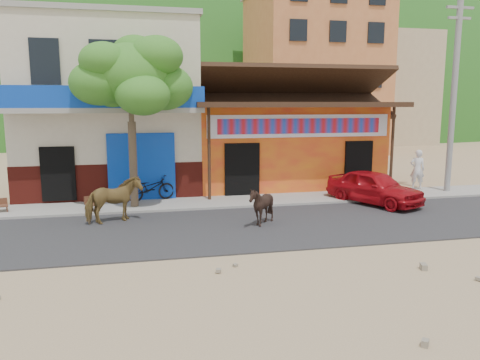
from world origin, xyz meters
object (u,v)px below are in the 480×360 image
(utility_pole, at_px, (454,94))
(cafe_chair_left, at_px, (1,200))
(scooter, at_px, (151,188))
(cow_dark, at_px, (261,206))
(cow_tan, at_px, (114,200))
(tree, at_px, (132,122))
(pedestrian, at_px, (417,169))
(red_car, at_px, (374,187))
(cafe_chair_right, at_px, (92,198))

(utility_pole, bearing_deg, cafe_chair_left, -179.59)
(scooter, distance_m, cafe_chair_left, 5.06)
(cow_dark, bearing_deg, cafe_chair_left, -117.39)
(cow_tan, relative_size, cow_dark, 1.40)
(tree, distance_m, cafe_chair_left, 5.11)
(pedestrian, relative_size, cafe_chair_left, 2.05)
(cow_dark, xyz_separation_m, red_car, (4.91, 2.11, 0.02))
(cow_tan, bearing_deg, tree, -40.77)
(tree, xyz_separation_m, cafe_chair_left, (-4.40, 0.08, -2.59))
(utility_pole, relative_size, scooter, 4.32)
(cafe_chair_left, bearing_deg, tree, -17.66)
(utility_pole, bearing_deg, cow_tan, -170.93)
(tree, height_order, cow_dark, tree)
(tree, bearing_deg, cow_dark, -40.27)
(red_car, bearing_deg, cow_dark, 177.31)
(cafe_chair_right, bearing_deg, utility_pole, -18.47)
(cafe_chair_right, bearing_deg, cow_dark, -48.95)
(red_car, height_order, pedestrian, pedestrian)
(cafe_chair_left, bearing_deg, pedestrian, -13.74)
(tree, height_order, utility_pole, utility_pole)
(cow_tan, distance_m, cafe_chair_left, 4.29)
(tree, distance_m, cow_dark, 5.58)
(utility_pole, bearing_deg, pedestrian, 144.67)
(cow_dark, distance_m, scooter, 5.19)
(scooter, relative_size, pedestrian, 1.10)
(tree, xyz_separation_m, cow_dark, (3.82, -3.23, -2.47))
(cafe_chair_right, bearing_deg, pedestrian, -15.25)
(utility_pole, bearing_deg, cow_dark, -159.08)
(scooter, bearing_deg, tree, 126.17)
(pedestrian, xyz_separation_m, cafe_chair_left, (-16.21, -0.82, -0.43))
(scooter, bearing_deg, cow_tan, 138.11)
(tree, height_order, cafe_chair_left, tree)
(cafe_chair_left, bearing_deg, scooter, -8.02)
(tree, xyz_separation_m, cow_tan, (-0.62, -1.94, -2.36))
(red_car, xyz_separation_m, pedestrian, (3.09, 2.03, 0.29))
(cow_tan, height_order, pedestrian, pedestrian)
(utility_pole, height_order, cow_dark, utility_pole)
(tree, relative_size, cow_tan, 3.51)
(cow_tan, relative_size, pedestrian, 1.02)
(red_car, xyz_separation_m, scooter, (-8.13, 1.97, -0.06))
(cow_dark, height_order, scooter, cow_dark)
(pedestrian, bearing_deg, red_car, 52.99)
(cow_dark, bearing_deg, scooter, -147.12)
(cow_dark, relative_size, red_car, 0.33)
(tree, xyz_separation_m, cafe_chair_right, (-1.40, -0.50, -2.53))
(tree, height_order, cafe_chair_right, tree)
(red_car, distance_m, scooter, 8.36)
(tree, distance_m, scooter, 2.72)
(pedestrian, distance_m, cafe_chair_left, 16.24)
(cow_dark, distance_m, cafe_chair_right, 5.89)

